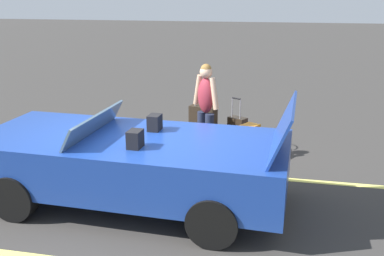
{
  "coord_description": "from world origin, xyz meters",
  "views": [
    {
      "loc": [
        -1.91,
        5.25,
        2.76
      ],
      "look_at": [
        -0.58,
        -1.18,
        0.75
      ],
      "focal_mm": 41.37,
      "sensor_mm": 36.0,
      "label": 1
    }
  ],
  "objects": [
    {
      "name": "suitcase_medium_bright",
      "position": [
        -1.39,
        -1.93,
        0.31
      ],
      "size": [
        0.41,
        0.47,
        0.62
      ],
      "rotation": [
        0.0,
        0.0,
        5.76
      ],
      "color": "orange",
      "rests_on": "ground_plane"
    },
    {
      "name": "lot_line_near",
      "position": [
        0.0,
        -1.21,
        0.0
      ],
      "size": [
        18.0,
        0.12,
        0.01
      ],
      "primitive_type": "cube",
      "color": "#EAE066",
      "rests_on": "ground_plane"
    },
    {
      "name": "duffel_bag",
      "position": [
        -1.73,
        -2.61,
        0.16
      ],
      "size": [
        0.59,
        0.7,
        0.34
      ],
      "rotation": [
        0.0,
        0.0,
        2.12
      ],
      "color": "#991E8C",
      "rests_on": "ground_plane"
    },
    {
      "name": "suitcase_large_black",
      "position": [
        -0.49,
        -2.65,
        0.37
      ],
      "size": [
        0.53,
        0.38,
        1.01
      ],
      "rotation": [
        0.0,
        0.0,
        4.51
      ],
      "color": "#2D2319",
      "rests_on": "ground_plane"
    },
    {
      "name": "suitcase_small_carryon",
      "position": [
        -1.12,
        -2.82,
        0.26
      ],
      "size": [
        0.39,
        0.35,
        0.89
      ],
      "rotation": [
        0.0,
        0.0,
        4.18
      ],
      "color": "#2D2319",
      "rests_on": "ground_plane"
    },
    {
      "name": "traveler_person",
      "position": [
        -0.67,
        -1.85,
        0.93
      ],
      "size": [
        0.53,
        0.44,
        1.65
      ],
      "rotation": [
        0.0,
        0.0,
        0.9
      ],
      "color": "#1E2338",
      "rests_on": "ground_plane"
    },
    {
      "name": "ground_plane",
      "position": [
        0.0,
        0.0,
        0.0
      ],
      "size": [
        80.0,
        80.0,
        0.0
      ],
      "primitive_type": "plane",
      "color": "#383533"
    },
    {
      "name": "convertible_car",
      "position": [
        0.2,
        -0.01,
        0.59
      ],
      "size": [
        4.23,
        1.97,
        1.52
      ],
      "rotation": [
        0.0,
        0.0,
        -0.04
      ],
      "color": "navy",
      "rests_on": "ground_plane"
    }
  ]
}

